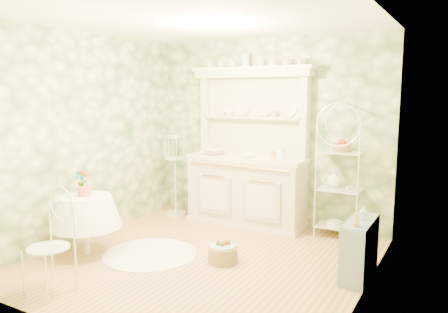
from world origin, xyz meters
The scene contains 22 objects.
floor centered at (0.00, 0.00, 0.00)m, with size 3.60×3.60×0.00m, color tan.
ceiling centered at (0.00, 0.00, 2.70)m, with size 3.60×3.60×0.00m, color white.
wall_left centered at (-1.80, 0.00, 1.35)m, with size 3.60×3.60×0.00m, color beige.
wall_right centered at (1.80, 0.00, 1.35)m, with size 3.60×3.60×0.00m, color beige.
wall_back centered at (0.00, 1.80, 1.35)m, with size 3.60×3.60×0.00m, color beige.
wall_front centered at (0.00, -1.80, 1.35)m, with size 3.60×3.60×0.00m, color beige.
kitchen_dresser centered at (-0.20, 1.52, 1.15)m, with size 1.87×0.61×2.29m, color beige.
bakers_rack centered at (1.14, 1.62, 0.85)m, with size 0.53×0.38×1.71m, color white.
side_shelf centered at (1.68, 0.41, 0.32)m, with size 0.28×0.75×0.65m, color gray.
round_table centered at (-1.31, -0.52, 0.36)m, with size 0.66×0.66×0.72m, color white.
cafe_chair centered at (-0.84, -1.43, 0.48)m, with size 0.43×0.43×0.95m, color white.
birdcage_stand centered at (-1.39, 1.40, 0.73)m, with size 0.34×0.34×1.46m, color white.
floor_basket centered at (0.23, 0.06, 0.12)m, with size 0.36×0.36×0.23m, color olive.
lace_rug centered at (-0.64, -0.16, 0.00)m, with size 1.12×1.12×0.01m, color white.
bowl_floral centered at (-0.70, 1.42, 1.02)m, with size 0.33×0.33×0.08m, color white.
bowl_white centered at (-0.14, 1.42, 1.02)m, with size 0.21×0.21×0.07m, color white.
cup_left centered at (-0.57, 1.68, 1.61)m, with size 0.12×0.12×0.09m, color white.
cup_right centered at (0.15, 1.68, 1.61)m, with size 0.10×0.10×0.09m, color white.
potted_geranium centered at (-1.34, -0.53, 0.85)m, with size 0.17×0.12×0.33m, color #3F7238.
bottle_amber centered at (1.68, 0.18, 0.68)m, with size 0.06×0.06×0.16m, color gold.
bottle_blue centered at (1.68, 0.46, 0.65)m, with size 0.04×0.04×0.10m, color #95B6CF.
bottle_glass centered at (1.66, 0.63, 0.65)m, with size 0.08×0.08×0.10m, color silver.
Camera 1 is at (2.60, -4.08, 1.92)m, focal length 35.00 mm.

